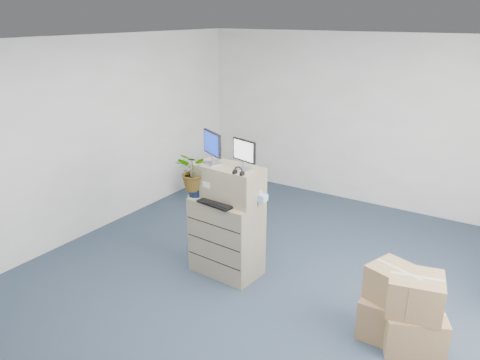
# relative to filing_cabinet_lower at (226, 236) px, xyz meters

# --- Properties ---
(ground) EXTENTS (7.00, 7.00, 0.00)m
(ground) POSITION_rel_filing_cabinet_lower_xyz_m (0.66, -0.32, -0.48)
(ground) COLOR #263244
(ground) RESTS_ON ground
(wall_back) EXTENTS (6.00, 0.02, 2.80)m
(wall_back) POSITION_rel_filing_cabinet_lower_xyz_m (0.66, 3.19, 0.92)
(wall_back) COLOR silver
(wall_back) RESTS_ON ground
(filing_cabinet_lower) EXTENTS (0.86, 0.56, 0.97)m
(filing_cabinet_lower) POSITION_rel_filing_cabinet_lower_xyz_m (0.00, 0.00, 0.00)
(filing_cabinet_lower) COLOR tan
(filing_cabinet_lower) RESTS_ON ground
(filing_cabinet_upper) EXTENTS (0.85, 0.47, 0.41)m
(filing_cabinet_upper) POSITION_rel_filing_cabinet_lower_xyz_m (0.00, 0.05, 0.69)
(filing_cabinet_upper) COLOR tan
(filing_cabinet_upper) RESTS_ON filing_cabinet_lower
(monitor_left) EXTENTS (0.36, 0.23, 0.39)m
(monitor_left) POSITION_rel_filing_cabinet_lower_xyz_m (-0.20, 0.02, 1.12)
(monitor_left) COLOR #99999E
(monitor_left) RESTS_ON filing_cabinet_upper
(monitor_right) EXTENTS (0.35, 0.18, 0.35)m
(monitor_right) POSITION_rel_filing_cabinet_lower_xyz_m (0.22, 0.05, 1.09)
(monitor_right) COLOR #99999E
(monitor_right) RESTS_ON filing_cabinet_upper
(headphones) EXTENTS (0.12, 0.02, 0.12)m
(headphones) POSITION_rel_filing_cabinet_lower_xyz_m (0.27, -0.15, 0.93)
(headphones) COLOR black
(headphones) RESTS_ON filing_cabinet_upper
(keyboard) EXTENTS (0.49, 0.26, 0.02)m
(keyboard) POSITION_rel_filing_cabinet_lower_xyz_m (-0.02, -0.18, 0.50)
(keyboard) COLOR black
(keyboard) RESTS_ON filing_cabinet_lower
(mouse) EXTENTS (0.09, 0.07, 0.03)m
(mouse) POSITION_rel_filing_cabinet_lower_xyz_m (0.29, -0.09, 0.50)
(mouse) COLOR silver
(mouse) RESTS_ON filing_cabinet_lower
(water_bottle) EXTENTS (0.07, 0.07, 0.24)m
(water_bottle) POSITION_rel_filing_cabinet_lower_xyz_m (0.12, 0.07, 0.60)
(water_bottle) COLOR gray
(water_bottle) RESTS_ON filing_cabinet_lower
(phone_dock) EXTENTS (0.06, 0.05, 0.13)m
(phone_dock) POSITION_rel_filing_cabinet_lower_xyz_m (-0.07, 0.06, 0.53)
(phone_dock) COLOR silver
(phone_dock) RESTS_ON filing_cabinet_lower
(external_drive) EXTENTS (0.20, 0.15, 0.06)m
(external_drive) POSITION_rel_filing_cabinet_lower_xyz_m (0.32, 0.10, 0.51)
(external_drive) COLOR black
(external_drive) RESTS_ON filing_cabinet_lower
(tissue_box) EXTENTS (0.21, 0.11, 0.08)m
(tissue_box) POSITION_rel_filing_cabinet_lower_xyz_m (0.39, 0.09, 0.58)
(tissue_box) COLOR #438BE4
(tissue_box) RESTS_ON external_drive
(potted_plant) EXTENTS (0.53, 0.57, 0.45)m
(potted_plant) POSITION_rel_filing_cabinet_lower_xyz_m (-0.37, -0.11, 0.74)
(potted_plant) COLOR #A0BE99
(potted_plant) RESTS_ON filing_cabinet_lower
(office_chair) EXTENTS (0.90, 0.87, 0.75)m
(office_chair) POSITION_rel_filing_cabinet_lower_xyz_m (-1.28, 1.92, -0.11)
(office_chair) COLOR #5B5B5F
(office_chair) RESTS_ON ground
(cardboard_boxes) EXTENTS (1.85, 1.90, 0.78)m
(cardboard_boxes) POSITION_rel_filing_cabinet_lower_xyz_m (2.45, 0.11, -0.15)
(cardboard_boxes) COLOR #A47E4F
(cardboard_boxes) RESTS_ON ground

